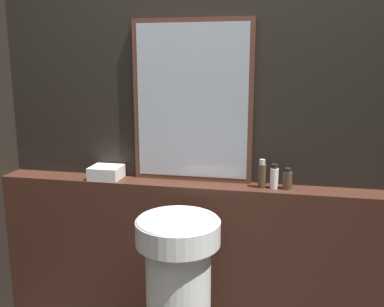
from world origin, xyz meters
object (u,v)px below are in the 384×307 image
at_px(pedestal_sink, 178,294).
at_px(lotion_bottle, 287,179).
at_px(mirror, 192,102).
at_px(towel_stack, 106,172).
at_px(shampoo_bottle, 262,175).
at_px(conditioner_bottle, 274,177).

bearing_deg(pedestal_sink, lotion_bottle, 39.17).
xyz_separation_m(mirror, towel_stack, (-0.48, -0.07, -0.40)).
distance_m(pedestal_sink, towel_stack, 0.80).
relative_size(mirror, towel_stack, 5.10).
height_order(pedestal_sink, shampoo_bottle, shampoo_bottle).
relative_size(mirror, conditioner_bottle, 6.71).
distance_m(mirror, conditioner_bottle, 0.59).
distance_m(conditioner_bottle, lotion_bottle, 0.07).
bearing_deg(lotion_bottle, pedestal_sink, -140.83).
bearing_deg(lotion_bottle, shampoo_bottle, 180.00).
bearing_deg(pedestal_sink, mirror, 93.93).
bearing_deg(lotion_bottle, mirror, 172.66).
height_order(mirror, lotion_bottle, mirror).
relative_size(conditioner_bottle, lotion_bottle, 1.16).
xyz_separation_m(conditioner_bottle, lotion_bottle, (0.07, 0.00, -0.01)).
bearing_deg(conditioner_bottle, pedestal_sink, -136.61).
relative_size(mirror, lotion_bottle, 7.79).
height_order(pedestal_sink, mirror, mirror).
relative_size(mirror, shampoo_bottle, 5.75).
bearing_deg(conditioner_bottle, shampoo_bottle, 180.00).
bearing_deg(mirror, pedestal_sink, -86.07).
relative_size(towel_stack, lotion_bottle, 1.53).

